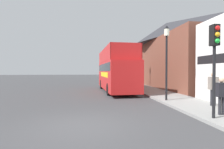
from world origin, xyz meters
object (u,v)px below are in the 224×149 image
lamp_post_third (119,62)px  traffic_signal (215,50)px  lamp_post_nearest (167,49)px  tour_bus (116,73)px  pedestrian_nearest (222,92)px  pedestrian_second (213,86)px  parked_car_ahead_of_bus (114,80)px  lamp_post_second (133,58)px

lamp_post_third → traffic_signal: bearing=-89.7°
traffic_signal → lamp_post_nearest: 4.51m
tour_bus → lamp_post_third: (2.36, 12.65, 1.72)m
lamp_post_third → tour_bus: bearing=-100.6°
lamp_post_nearest → pedestrian_nearest: bearing=-79.6°
tour_bus → pedestrian_second: (4.25, -8.63, -0.63)m
pedestrian_nearest → pedestrian_second: 2.20m
pedestrian_second → traffic_signal: bearing=-126.3°
pedestrian_second → traffic_signal: traffic_signal is taller
traffic_signal → lamp_post_nearest: (-0.03, 4.48, 0.59)m
tour_bus → pedestrian_second: tour_bus is taller
parked_car_ahead_of_bus → traffic_signal: bearing=-82.4°
tour_bus → parked_car_ahead_of_bus: bearing=81.3°
pedestrian_nearest → lamp_post_third: 23.35m
tour_bus → lamp_post_nearest: bearing=-72.1°
traffic_signal → lamp_post_nearest: bearing=90.4°
traffic_signal → pedestrian_nearest: bearing=33.9°
tour_bus → traffic_signal: tour_bus is taller
pedestrian_nearest → parked_car_ahead_of_bus: bearing=97.0°
pedestrian_nearest → lamp_post_second: 13.85m
traffic_signal → lamp_post_second: (0.00, 14.08, 0.70)m
parked_car_ahead_of_bus → lamp_post_nearest: size_ratio=0.90×
lamp_post_second → lamp_post_third: 9.60m
pedestrian_second → parked_car_ahead_of_bus: bearing=101.3°
traffic_signal → lamp_post_third: size_ratio=0.75×
pedestrian_nearest → lamp_post_nearest: lamp_post_nearest is taller
tour_bus → parked_car_ahead_of_bus: size_ratio=2.19×
pedestrian_second → lamp_post_second: bearing=98.6°
traffic_signal → lamp_post_second: size_ratio=0.74×
tour_bus → pedestrian_second: size_ratio=5.21×
traffic_signal → pedestrian_second: bearing=53.7°
lamp_post_second → pedestrian_nearest: bearing=-87.0°
parked_car_ahead_of_bus → pedestrian_second: (3.38, -16.93, 0.54)m
lamp_post_second → lamp_post_third: lamp_post_second is taller
parked_car_ahead_of_bus → pedestrian_second: bearing=-75.9°
lamp_post_nearest → lamp_post_second: 9.60m
parked_car_ahead_of_bus → pedestrian_nearest: 19.01m
lamp_post_third → lamp_post_nearest: bearing=-89.7°
lamp_post_third → lamp_post_second: bearing=-89.2°
pedestrian_second → lamp_post_nearest: size_ratio=0.38×
tour_bus → traffic_signal: bearing=-79.9°
pedestrian_nearest → lamp_post_nearest: (-0.73, 4.00, 2.38)m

